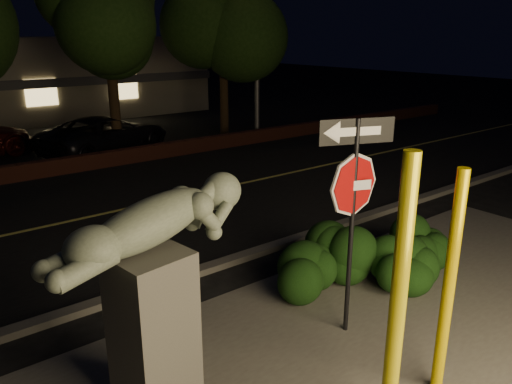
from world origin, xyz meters
The scene contains 16 objects.
ground centered at (0.00, 10.00, 0.00)m, with size 90.00×90.00×0.00m, color black.
patio centered at (0.00, -1.00, 0.01)m, with size 14.00×6.00×0.02m, color #4C4944.
road centered at (0.00, 7.00, 0.01)m, with size 80.00×8.00×0.01m, color black.
lane_marking centered at (0.00, 7.00, 0.02)m, with size 80.00×0.12×0.01m, color gold.
curb centered at (0.00, 2.90, 0.06)m, with size 80.00×0.25×0.12m, color #4C4944.
brick_wall centered at (0.00, 11.30, 0.25)m, with size 40.00×0.35×0.50m, color #481F17.
parking_lot centered at (0.00, 17.00, 0.01)m, with size 40.00×12.00×0.01m, color black.
tree_far_d centered at (7.50, 13.30, 5.42)m, with size 4.40×4.40×7.42m.
yellow_pole_left centered at (-0.80, -1.70, 1.60)m, with size 0.16×0.16×3.20m, color yellow.
yellow_pole_right centered at (0.44, -1.50, 1.40)m, with size 0.14×0.14×2.80m, color #E7C303.
signpost centered at (0.52, 0.05, 2.22)m, with size 0.99×0.41×3.12m.
sculpture centered at (-2.32, 0.34, 1.61)m, with size 2.46×0.97×2.62m.
hedge_center centered at (1.10, 1.28, 0.53)m, with size 2.03×0.95×1.06m, color black.
hedge_right centered at (2.39, 0.42, 0.51)m, with size 1.56×0.83×1.02m, color black.
hedge_far_right centered at (3.33, 0.74, 0.48)m, with size 1.39×0.87×0.97m, color black.
parked_car_dark centered at (2.23, 13.19, 0.67)m, with size 2.24×4.85×1.35m, color black.
Camera 1 is at (-4.41, -4.15, 4.15)m, focal length 35.00 mm.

